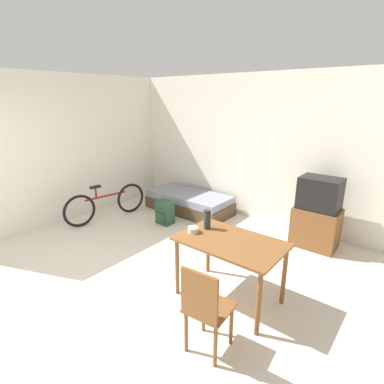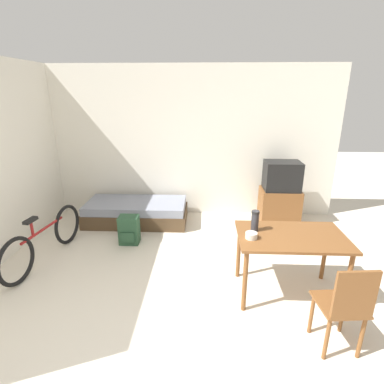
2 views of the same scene
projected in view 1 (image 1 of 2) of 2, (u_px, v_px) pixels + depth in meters
ground_plane at (66, 303)px, 3.45m from camera, size 20.00×20.00×0.00m
wall_back at (237, 147)px, 5.80m from camera, size 5.64×0.06×2.70m
wall_left at (83, 147)px, 5.82m from camera, size 0.06×4.68×2.70m
daybed at (189, 202)px, 6.23m from camera, size 1.79×0.82×0.39m
tv at (317, 215)px, 4.65m from camera, size 0.67×0.48×1.13m
dining_table at (230, 248)px, 3.36m from camera, size 1.18×0.74×0.75m
wooden_chair at (205, 307)px, 2.64m from camera, size 0.42×0.42×0.91m
bicycle at (106, 204)px, 5.78m from camera, size 0.29×1.67×0.71m
thermos_flask at (207, 218)px, 3.60m from camera, size 0.09×0.09×0.24m
mate_bowl at (193, 230)px, 3.52m from camera, size 0.13×0.13×0.07m
backpack at (165, 212)px, 5.59m from camera, size 0.30×0.26×0.44m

